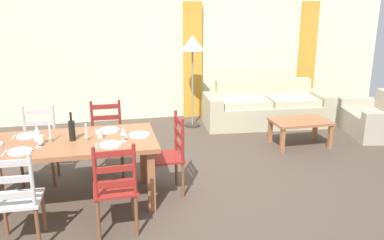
% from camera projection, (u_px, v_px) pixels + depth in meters
% --- Properties ---
extents(ground_plane, '(9.60, 9.60, 0.02)m').
position_uv_depth(ground_plane, '(188.00, 190.00, 4.95)').
color(ground_plane, '#4C3F34').
extents(wall_far, '(9.60, 0.16, 2.70)m').
position_uv_depth(wall_far, '(150.00, 48.00, 7.64)').
color(wall_far, beige).
rests_on(wall_far, ground_plane).
extents(curtain_panel_left, '(0.35, 0.08, 2.20)m').
position_uv_depth(curtain_panel_left, '(193.00, 61.00, 7.75)').
color(curtain_panel_left, gold).
rests_on(curtain_panel_left, ground_plane).
extents(curtain_panel_right, '(0.35, 0.08, 2.20)m').
position_uv_depth(curtain_panel_right, '(307.00, 57.00, 8.27)').
color(curtain_panel_right, gold).
rests_on(curtain_panel_right, ground_plane).
extents(dining_table, '(1.90, 0.96, 0.75)m').
position_uv_depth(dining_table, '(69.00, 148.00, 4.43)').
color(dining_table, '#9A5E3A').
rests_on(dining_table, ground_plane).
extents(dining_chair_near_left, '(0.43, 0.41, 0.96)m').
position_uv_depth(dining_chair_near_left, '(16.00, 200.00, 3.68)').
color(dining_chair_near_left, beige).
rests_on(dining_chair_near_left, ground_plane).
extents(dining_chair_near_right, '(0.43, 0.41, 0.96)m').
position_uv_depth(dining_chair_near_right, '(115.00, 188.00, 3.90)').
color(dining_chair_near_right, maroon).
rests_on(dining_chair_near_right, ground_plane).
extents(dining_chair_far_left, '(0.45, 0.43, 0.96)m').
position_uv_depth(dining_chair_far_left, '(39.00, 145.00, 5.07)').
color(dining_chair_far_left, beige).
rests_on(dining_chair_far_left, ground_plane).
extents(dining_chair_far_right, '(0.43, 0.41, 0.96)m').
position_uv_depth(dining_chair_far_right, '(107.00, 139.00, 5.31)').
color(dining_chair_far_right, maroon).
rests_on(dining_chair_far_right, ground_plane).
extents(dining_chair_head_east, '(0.41, 0.43, 0.96)m').
position_uv_depth(dining_chair_head_east, '(170.00, 155.00, 4.76)').
color(dining_chair_head_east, maroon).
rests_on(dining_chair_head_east, ground_plane).
extents(dinner_plate_near_left, '(0.24, 0.24, 0.02)m').
position_uv_depth(dinner_plate_near_left, '(20.00, 151.00, 4.08)').
color(dinner_plate_near_left, white).
rests_on(dinner_plate_near_left, dining_table).
extents(fork_near_left, '(0.03, 0.17, 0.01)m').
position_uv_depth(fork_near_left, '(4.00, 153.00, 4.05)').
color(fork_near_left, silver).
rests_on(fork_near_left, dining_table).
extents(dinner_plate_near_right, '(0.24, 0.24, 0.02)m').
position_uv_depth(dinner_plate_near_right, '(111.00, 144.00, 4.27)').
color(dinner_plate_near_right, white).
rests_on(dinner_plate_near_right, dining_table).
extents(fork_near_right, '(0.02, 0.17, 0.01)m').
position_uv_depth(fork_near_right, '(96.00, 146.00, 4.24)').
color(fork_near_right, silver).
rests_on(fork_near_right, dining_table).
extents(dinner_plate_far_left, '(0.24, 0.24, 0.02)m').
position_uv_depth(dinner_plate_far_left, '(28.00, 136.00, 4.54)').
color(dinner_plate_far_left, white).
rests_on(dinner_plate_far_left, dining_table).
extents(fork_far_left, '(0.03, 0.17, 0.01)m').
position_uv_depth(fork_far_left, '(13.00, 137.00, 4.51)').
color(fork_far_left, silver).
rests_on(fork_far_left, dining_table).
extents(dinner_plate_far_right, '(0.24, 0.24, 0.02)m').
position_uv_depth(dinner_plate_far_right, '(109.00, 130.00, 4.74)').
color(dinner_plate_far_right, white).
rests_on(dinner_plate_far_right, dining_table).
extents(fork_far_right, '(0.02, 0.17, 0.01)m').
position_uv_depth(fork_far_right, '(96.00, 132.00, 4.71)').
color(fork_far_right, silver).
rests_on(fork_far_right, dining_table).
extents(dinner_plate_head_east, '(0.24, 0.24, 0.02)m').
position_uv_depth(dinner_plate_head_east, '(140.00, 135.00, 4.58)').
color(dinner_plate_head_east, white).
rests_on(dinner_plate_head_east, dining_table).
extents(fork_head_east, '(0.02, 0.17, 0.01)m').
position_uv_depth(fork_head_east, '(126.00, 136.00, 4.55)').
color(fork_head_east, silver).
rests_on(fork_head_east, dining_table).
extents(wine_bottle, '(0.07, 0.07, 0.32)m').
position_uv_depth(wine_bottle, '(72.00, 130.00, 4.39)').
color(wine_bottle, black).
rests_on(wine_bottle, dining_table).
extents(wine_glass_near_left, '(0.06, 0.06, 0.16)m').
position_uv_depth(wine_glass_near_left, '(37.00, 137.00, 4.18)').
color(wine_glass_near_left, white).
rests_on(wine_glass_near_left, dining_table).
extents(wine_glass_near_right, '(0.06, 0.06, 0.16)m').
position_uv_depth(wine_glass_near_right, '(123.00, 132.00, 4.36)').
color(wine_glass_near_right, white).
rests_on(wine_glass_near_right, dining_table).
extents(wine_glass_far_left, '(0.06, 0.06, 0.16)m').
position_uv_depth(wine_glass_far_left, '(37.00, 130.00, 4.43)').
color(wine_glass_far_left, white).
rests_on(wine_glass_far_left, dining_table).
extents(coffee_cup_primary, '(0.07, 0.07, 0.09)m').
position_uv_depth(coffee_cup_primary, '(100.00, 134.00, 4.49)').
color(coffee_cup_primary, beige).
rests_on(coffee_cup_primary, dining_table).
extents(coffee_cup_secondary, '(0.07, 0.07, 0.09)m').
position_uv_depth(coffee_cup_secondary, '(41.00, 139.00, 4.32)').
color(coffee_cup_secondary, beige).
rests_on(coffee_cup_secondary, dining_table).
extents(candle_tall, '(0.05, 0.05, 0.25)m').
position_uv_depth(candle_tall, '(50.00, 135.00, 4.37)').
color(candle_tall, '#998C66').
rests_on(candle_tall, dining_table).
extents(candle_short, '(0.05, 0.05, 0.19)m').
position_uv_depth(candle_short, '(86.00, 136.00, 4.40)').
color(candle_short, '#998C66').
rests_on(candle_short, dining_table).
extents(couch, '(2.34, 0.99, 0.80)m').
position_uv_depth(couch, '(266.00, 109.00, 7.48)').
color(couch, '#B7AD8A').
rests_on(couch, ground_plane).
extents(coffee_table, '(0.90, 0.56, 0.42)m').
position_uv_depth(coffee_table, '(300.00, 124.00, 6.34)').
color(coffee_table, '#9A5E3A').
rests_on(coffee_table, ground_plane).
extents(armchair_upholstered, '(1.00, 1.29, 0.72)m').
position_uv_depth(armchair_upholstered, '(376.00, 120.00, 6.93)').
color(armchair_upholstered, '#A99F8A').
rests_on(armchair_upholstered, ground_plane).
extents(standing_lamp, '(0.40, 0.40, 1.64)m').
position_uv_depth(standing_lamp, '(192.00, 49.00, 7.04)').
color(standing_lamp, '#332D28').
rests_on(standing_lamp, ground_plane).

